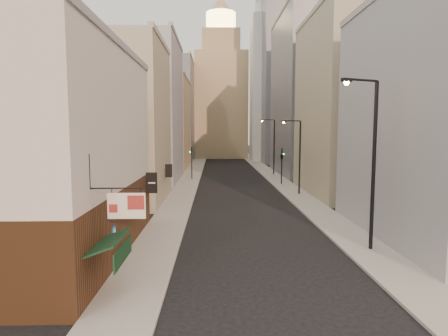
% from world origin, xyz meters
% --- Properties ---
extents(ground, '(360.00, 360.00, 0.00)m').
position_xyz_m(ground, '(0.00, 0.00, 0.00)').
color(ground, black).
rests_on(ground, ground).
extents(sidewalk_left, '(3.00, 140.00, 0.15)m').
position_xyz_m(sidewalk_left, '(-6.50, 55.00, 0.07)').
color(sidewalk_left, gray).
rests_on(sidewalk_left, ground).
extents(sidewalk_right, '(3.00, 140.00, 0.15)m').
position_xyz_m(sidewalk_right, '(6.50, 55.00, 0.07)').
color(sidewalk_right, gray).
rests_on(sidewalk_right, ground).
extents(near_building_left, '(8.30, 23.04, 12.30)m').
position_xyz_m(near_building_left, '(-10.99, 9.00, 6.02)').
color(near_building_left, '#57341C').
rests_on(near_building_left, ground).
extents(left_bldg_beige, '(8.00, 12.00, 16.00)m').
position_xyz_m(left_bldg_beige, '(-12.00, 26.00, 8.00)').
color(left_bldg_beige, gray).
rests_on(left_bldg_beige, ground).
extents(left_bldg_grey, '(8.00, 16.00, 20.00)m').
position_xyz_m(left_bldg_grey, '(-12.00, 42.00, 10.00)').
color(left_bldg_grey, '#94959A').
rests_on(left_bldg_grey, ground).
extents(left_bldg_tan, '(8.00, 18.00, 17.00)m').
position_xyz_m(left_bldg_tan, '(-12.00, 60.00, 8.50)').
color(left_bldg_tan, '#9D835C').
rests_on(left_bldg_tan, ground).
extents(left_bldg_wingrid, '(8.00, 20.00, 24.00)m').
position_xyz_m(left_bldg_wingrid, '(-12.00, 80.00, 12.00)').
color(left_bldg_wingrid, gray).
rests_on(left_bldg_wingrid, ground).
extents(right_bldg_grey, '(8.00, 16.00, 16.00)m').
position_xyz_m(right_bldg_grey, '(12.00, 12.00, 8.00)').
color(right_bldg_grey, '#94959A').
rests_on(right_bldg_grey, ground).
extents(right_bldg_beige, '(8.00, 16.00, 20.00)m').
position_xyz_m(right_bldg_beige, '(12.00, 30.00, 10.00)').
color(right_bldg_beige, gray).
rests_on(right_bldg_beige, ground).
extents(right_bldg_wingrid, '(8.00, 20.00, 26.00)m').
position_xyz_m(right_bldg_wingrid, '(12.00, 50.00, 13.00)').
color(right_bldg_wingrid, gray).
rests_on(right_bldg_wingrid, ground).
extents(highrise, '(21.00, 23.00, 51.20)m').
position_xyz_m(highrise, '(18.00, 78.00, 25.66)').
color(highrise, gray).
rests_on(highrise, ground).
extents(clock_tower, '(14.00, 14.00, 44.90)m').
position_xyz_m(clock_tower, '(-1.00, 92.00, 17.63)').
color(clock_tower, '#9D835C').
rests_on(clock_tower, ground).
extents(white_tower, '(8.00, 8.00, 41.50)m').
position_xyz_m(white_tower, '(10.00, 78.00, 18.61)').
color(white_tower, silver).
rests_on(white_tower, ground).
extents(streetlamp_near, '(2.55, 1.20, 10.26)m').
position_xyz_m(streetlamp_near, '(6.46, 9.26, 5.86)').
color(streetlamp_near, black).
rests_on(streetlamp_near, ground).
extents(streetlamp_mid, '(2.23, 0.24, 8.48)m').
position_xyz_m(streetlamp_mid, '(6.66, 29.49, 4.84)').
color(streetlamp_mid, black).
rests_on(streetlamp_mid, ground).
extents(streetlamp_far, '(2.40, 0.45, 9.17)m').
position_xyz_m(streetlamp_far, '(6.78, 48.81, 5.24)').
color(streetlamp_far, black).
rests_on(streetlamp_far, ground).
extents(traffic_light_left, '(0.62, 0.57, 5.00)m').
position_xyz_m(traffic_light_left, '(-6.20, 42.92, 3.66)').
color(traffic_light_left, black).
rests_on(traffic_light_left, ground).
extents(traffic_light_right, '(0.71, 0.71, 5.00)m').
position_xyz_m(traffic_light_right, '(6.24, 37.25, 3.78)').
color(traffic_light_right, black).
rests_on(traffic_light_right, ground).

